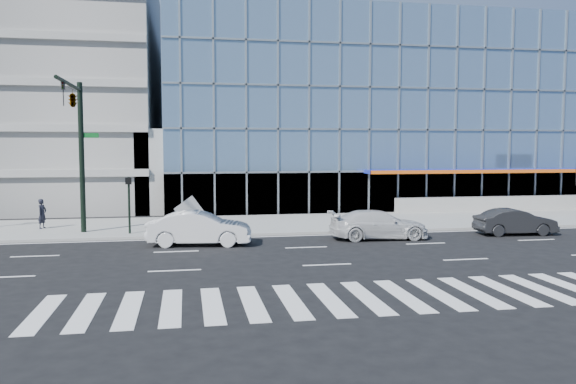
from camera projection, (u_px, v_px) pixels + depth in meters
name	position (u px, v px, depth m)	size (l,w,h in m)	color
ground	(306.00, 247.00, 26.40)	(160.00, 160.00, 0.00)	black
sidewalk	(278.00, 223.00, 34.24)	(120.00, 8.00, 0.15)	gray
theatre_building	(392.00, 119.00, 53.82)	(42.00, 26.00, 15.00)	#6688AB
parking_garage	(11.00, 85.00, 47.53)	(24.00, 24.00, 20.00)	gray
ramp_block	(179.00, 170.00, 42.74)	(6.00, 8.00, 6.00)	gray
tower_backdrop	(25.00, 24.00, 87.80)	(14.00, 14.00, 48.00)	gray
traffic_signal	(75.00, 119.00, 28.43)	(1.14, 5.74, 8.00)	black
ped_signal_post	(129.00, 196.00, 29.56)	(0.30, 0.33, 3.00)	black
white_suv	(379.00, 225.00, 28.86)	(2.07, 5.08, 1.47)	silver
white_sedan	(199.00, 228.00, 27.00)	(1.73, 4.95, 1.63)	silver
dark_sedan	(515.00, 222.00, 30.25)	(1.48, 4.24, 1.40)	black
pedestrian	(42.00, 214.00, 31.53)	(0.61, 0.40, 1.67)	black
tilted_panel	(190.00, 211.00, 32.17)	(1.30, 0.06, 1.30)	#A0A0A0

